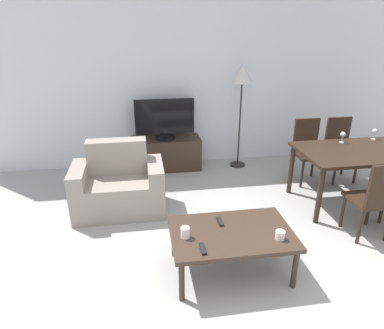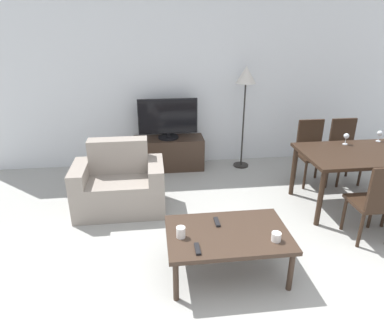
% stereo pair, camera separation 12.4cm
% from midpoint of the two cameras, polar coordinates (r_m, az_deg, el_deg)
% --- Properties ---
extents(ground_plane, '(18.00, 18.00, 0.00)m').
position_cam_midpoint_polar(ground_plane, '(3.01, 10.47, -24.06)').
color(ground_plane, '#9E9E99').
extents(wall_back, '(6.94, 0.06, 2.70)m').
position_cam_midpoint_polar(wall_back, '(5.43, -0.27, 14.08)').
color(wall_back, silver).
rests_on(wall_back, ground_plane).
extents(armchair, '(1.08, 0.63, 0.85)m').
position_cam_midpoint_polar(armchair, '(4.27, -12.91, -3.68)').
color(armchair, gray).
rests_on(armchair, ground_plane).
extents(tv_stand, '(1.08, 0.42, 0.50)m').
position_cam_midpoint_polar(tv_stand, '(5.39, -5.05, 1.82)').
color(tv_stand, '#38281E').
rests_on(tv_stand, ground_plane).
extents(tv, '(0.89, 0.31, 0.61)m').
position_cam_midpoint_polar(tv, '(5.22, -5.26, 7.53)').
color(tv, black).
rests_on(tv, tv_stand).
extents(coffee_table, '(1.10, 0.71, 0.43)m').
position_cam_midpoint_polar(coffee_table, '(3.17, 5.46, -11.72)').
color(coffee_table, '#38281E').
rests_on(coffee_table, ground_plane).
extents(dining_table, '(1.40, 0.88, 0.72)m').
position_cam_midpoint_polar(dining_table, '(4.63, 25.03, 1.23)').
color(dining_table, black).
rests_on(dining_table, ground_plane).
extents(dining_chair_near, '(0.40, 0.40, 0.90)m').
position_cam_midpoint_polar(dining_chair_near, '(3.99, 27.43, -4.85)').
color(dining_chair_near, black).
rests_on(dining_chair_near, ground_plane).
extents(dining_chair_far, '(0.40, 0.40, 0.90)m').
position_cam_midpoint_polar(dining_chair_far, '(5.40, 22.76, 2.87)').
color(dining_chair_far, black).
rests_on(dining_chair_far, ground_plane).
extents(dining_chair_far_left, '(0.40, 0.40, 0.90)m').
position_cam_midpoint_polar(dining_chair_far_left, '(5.16, 18.08, 2.67)').
color(dining_chair_far_left, black).
rests_on(dining_chair_far_left, ground_plane).
extents(floor_lamp, '(0.30, 0.30, 1.57)m').
position_cam_midpoint_polar(floor_lamp, '(5.25, 7.65, 13.50)').
color(floor_lamp, black).
rests_on(floor_lamp, ground_plane).
extents(remote_primary, '(0.04, 0.15, 0.02)m').
position_cam_midpoint_polar(remote_primary, '(3.26, 3.59, -9.46)').
color(remote_primary, black).
rests_on(remote_primary, coffee_table).
extents(remote_secondary, '(0.04, 0.15, 0.02)m').
position_cam_midpoint_polar(remote_secondary, '(2.91, 0.54, -13.87)').
color(remote_secondary, black).
rests_on(remote_secondary, coffee_table).
extents(cup_white_near, '(0.08, 0.08, 0.10)m').
position_cam_midpoint_polar(cup_white_near, '(3.03, -2.33, -11.25)').
color(cup_white_near, white).
rests_on(cup_white_near, coffee_table).
extents(cup_colored_far, '(0.08, 0.08, 0.08)m').
position_cam_midpoint_polar(cup_colored_far, '(3.10, 13.35, -11.38)').
color(cup_colored_far, white).
rests_on(cup_colored_far, coffee_table).
extents(wine_glass_left, '(0.07, 0.07, 0.15)m').
position_cam_midpoint_polar(wine_glass_left, '(4.79, 23.15, 4.53)').
color(wine_glass_left, silver).
rests_on(wine_glass_left, dining_table).
extents(wine_glass_center, '(0.07, 0.07, 0.15)m').
position_cam_midpoint_polar(wine_glass_center, '(5.10, 27.56, 4.82)').
color(wine_glass_center, silver).
rests_on(wine_glass_center, dining_table).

